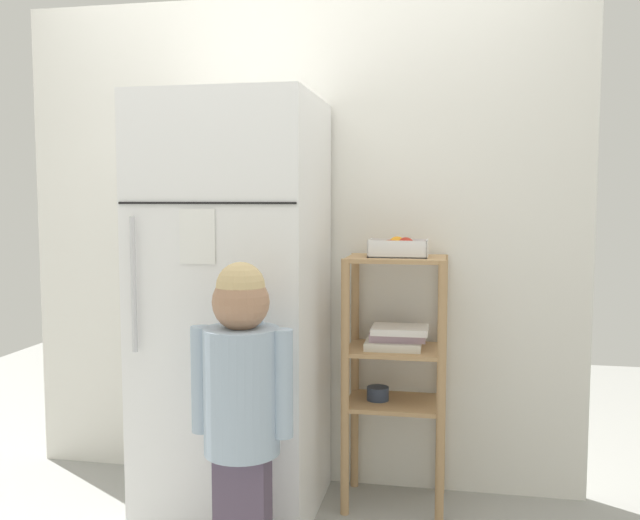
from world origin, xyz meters
name	(u,v)px	position (x,y,z in m)	size (l,w,h in m)	color
ground_plane	(277,512)	(0.00, 0.00, 0.00)	(6.00, 6.00, 0.00)	#999993
kitchen_wall_back	(296,243)	(0.00, 0.38, 1.12)	(2.62, 0.03, 2.24)	silver
refrigerator	(235,308)	(-0.18, 0.02, 0.87)	(0.70, 0.70, 1.74)	white
child_standing	(242,390)	(0.01, -0.52, 0.67)	(0.36, 0.27, 1.11)	#534558
pantry_shelf_unit	(395,354)	(0.48, 0.19, 0.66)	(0.43, 0.33, 1.08)	tan
fruit_bin	(398,248)	(0.49, 0.18, 1.12)	(0.25, 0.15, 0.09)	white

